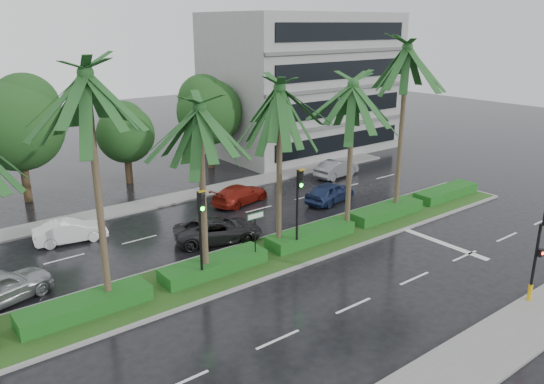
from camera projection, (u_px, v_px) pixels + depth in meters
ground at (278, 264)px, 25.68m from camera, size 120.00×120.00×0.00m
near_sidewalk at (465, 366)px, 18.00m from camera, size 40.00×2.40×0.12m
far_sidewalk at (164, 201)px, 34.68m from camera, size 40.00×2.00×0.12m
median at (266, 256)px, 26.41m from camera, size 36.00×4.00×0.15m
hedge at (266, 249)px, 26.29m from camera, size 35.20×1.40×0.60m
lane_markings at (330, 251)px, 27.13m from camera, size 34.00×13.06×0.01m
palm_row at (242, 99)px, 23.28m from camera, size 26.30×4.20×10.55m
signal_near at (539, 248)px, 21.37m from camera, size 0.34×0.45×4.36m
signal_median_left at (201, 223)px, 22.65m from camera, size 0.34×0.42×4.36m
signal_median_right at (299, 198)px, 25.87m from camera, size 0.34×0.42×4.36m
street_sign at (255, 225)px, 24.81m from camera, size 0.95×0.09×2.60m
bg_trees at (116, 118)px, 37.08m from camera, size 33.13×5.70×8.23m
building at (302, 83)px, 47.32m from camera, size 16.00×10.00×12.00m
car_white at (70, 231)px, 28.15m from camera, size 1.86×3.86×1.22m
car_darkgrey at (218, 230)px, 28.18m from camera, size 3.60×5.12×1.30m
car_red at (240, 194)px, 34.18m from camera, size 2.68×4.53×1.23m
car_blue at (330, 192)px, 34.41m from camera, size 2.37×4.20×1.35m
car_grey at (336, 169)px, 40.04m from camera, size 1.93×4.11×1.30m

